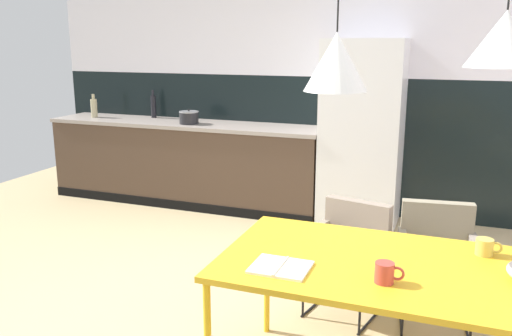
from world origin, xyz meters
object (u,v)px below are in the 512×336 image
refrigerator_column (362,134)px  cooking_pot (189,117)px  bottle_spice_small (94,108)px  bottle_vinegar_dark (153,106)px  open_book (281,267)px  pendant_lamp_over_table_far (505,39)px  mug_glass_clear (385,273)px  pendant_lamp_over_table_near (336,62)px  dining_table (400,274)px  armchair_head_of_table (350,242)px  armchair_far_side (437,248)px  mug_short_terracotta (485,247)px

refrigerator_column → cooking_pot: 1.86m
bottle_spice_small → bottle_vinegar_dark: size_ratio=0.84×
open_book → pendant_lamp_over_table_far: pendant_lamp_over_table_far is taller
refrigerator_column → pendant_lamp_over_table_far: bearing=-70.2°
mug_glass_clear → pendant_lamp_over_table_near: bearing=143.9°
open_book → mug_glass_clear: size_ratio=2.07×
dining_table → pendant_lamp_over_table_near: 1.05m
armchair_head_of_table → open_book: open_book is taller
armchair_far_side → bottle_spice_small: (-3.94, 1.73, 0.54)m
dining_table → mug_short_terracotta: 0.48m
armchair_head_of_table → cooking_pot: 2.78m
cooking_pot → bottle_vinegar_dark: bottle_vinegar_dark is taller
mug_short_terracotta → pendant_lamp_over_table_far: pendant_lamp_over_table_far is taller
mug_short_terracotta → bottle_vinegar_dark: size_ratio=0.39×
dining_table → armchair_head_of_table: dining_table is taller
pendant_lamp_over_table_far → dining_table: bearing=171.8°
armchair_far_side → mug_short_terracotta: mug_short_terracotta is taller
open_book → mug_short_terracotta: mug_short_terracotta is taller
armchair_far_side → mug_glass_clear: (-0.19, -1.17, 0.30)m
armchair_head_of_table → open_book: size_ratio=2.75×
armchair_head_of_table → pendant_lamp_over_table_far: size_ratio=0.66×
open_book → mug_glass_clear: 0.48m
armchair_head_of_table → mug_short_terracotta: mug_short_terracotta is taller
pendant_lamp_over_table_near → pendant_lamp_over_table_far: 0.70m
mug_glass_clear → pendant_lamp_over_table_near: pendant_lamp_over_table_near is taller
armchair_far_side → open_book: size_ratio=2.85×
dining_table → cooking_pot: bearing=133.6°
open_book → pendant_lamp_over_table_near: size_ratio=0.22×
mug_glass_clear → pendant_lamp_over_table_near: (-0.30, 0.22, 0.90)m
mug_short_terracotta → pendant_lamp_over_table_near: bearing=-159.1°
armchair_far_side → pendant_lamp_over_table_far: pendant_lamp_over_table_far is taller
mug_short_terracotta → bottle_vinegar_dark: bearing=143.1°
armchair_far_side → open_book: 1.39m
pendant_lamp_over_table_near → bottle_vinegar_dark: bearing=133.7°
dining_table → bottle_vinegar_dark: size_ratio=5.35×
armchair_far_side → pendant_lamp_over_table_far: bearing=93.5°
armchair_far_side → bottle_spice_small: bottle_spice_small is taller
bottle_spice_small → cooking_pot: bearing=-2.9°
cooking_pot → pendant_lamp_over_table_far: pendant_lamp_over_table_far is taller
dining_table → armchair_head_of_table: size_ratio=2.32×
refrigerator_column → open_book: bearing=-87.5°
armchair_head_of_table → bottle_vinegar_dark: size_ratio=2.30×
bottle_spice_small → pendant_lamp_over_table_near: 4.42m
armchair_head_of_table → open_book: bearing=96.7°
refrigerator_column → armchair_head_of_table: 1.90m
pendant_lamp_over_table_far → cooking_pot: bearing=136.8°
refrigerator_column → bottle_spice_small: (-3.14, -0.02, 0.12)m
cooking_pot → mug_short_terracotta: bearing=-39.1°
mug_short_terracotta → armchair_far_side: bearing=108.8°
open_book → pendant_lamp_over_table_far: (0.87, 0.18, 1.04)m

